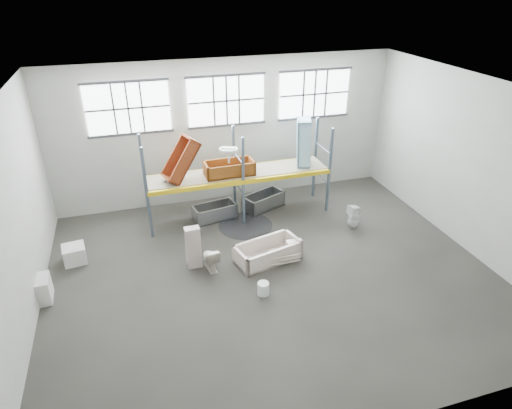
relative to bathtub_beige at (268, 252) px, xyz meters
name	(u,v)px	position (x,y,z in m)	size (l,w,h in m)	color
floor	(272,274)	(-0.09, -0.65, -0.32)	(12.00, 10.00, 0.10)	#45413B
ceiling	(275,91)	(-0.09, -0.65, 4.78)	(12.00, 10.00, 0.10)	silver
wall_back	(227,131)	(-0.09, 4.40, 2.23)	(12.00, 0.10, 5.00)	#A4A398
wall_front	(379,332)	(-0.09, -5.70, 2.23)	(12.00, 0.10, 5.00)	#A7A69B
wall_left	(9,229)	(-6.14, -0.65, 2.23)	(0.10, 10.00, 5.00)	#AFAFA2
wall_right	(473,166)	(5.96, -0.65, 2.23)	(0.10, 10.00, 5.00)	#A8A89C
window_left	(128,108)	(-3.29, 4.29, 3.33)	(2.60, 0.04, 1.60)	white
window_mid	(226,101)	(-0.09, 4.29, 3.33)	(2.60, 0.04, 1.60)	white
window_right	(314,94)	(3.11, 4.29, 3.33)	(2.60, 0.04, 1.60)	white
rack_upright_la	(147,194)	(-3.09, 2.25, 1.23)	(0.08, 0.08, 3.00)	slate
rack_upright_lb	(144,178)	(-3.09, 3.45, 1.23)	(0.08, 0.08, 3.00)	slate
rack_upright_ma	(243,182)	(-0.09, 2.25, 1.23)	(0.08, 0.08, 3.00)	slate
rack_upright_mb	(234,168)	(-0.09, 3.45, 1.23)	(0.08, 0.08, 3.00)	slate
rack_upright_ra	(329,171)	(2.91, 2.25, 1.23)	(0.08, 0.08, 3.00)	slate
rack_upright_rb	(315,158)	(2.91, 3.45, 1.23)	(0.08, 0.08, 3.00)	slate
rack_beam_front	(243,182)	(-0.09, 2.25, 1.23)	(6.00, 0.10, 0.14)	yellow
rack_beam_back	(234,168)	(-0.09, 3.45, 1.23)	(6.00, 0.10, 0.14)	yellow
shelf_deck	(238,172)	(-0.09, 2.85, 1.31)	(5.90, 1.10, 0.03)	gray
wet_patch	(246,226)	(-0.09, 2.05, -0.27)	(1.80, 1.80, 0.00)	black
bathtub_beige	(268,252)	(0.00, 0.00, 0.00)	(1.87, 0.88, 0.55)	beige
cistern_spare	(294,247)	(0.82, -0.01, 0.01)	(0.46, 0.22, 0.44)	#EDDFC6
sink_in_tub	(275,254)	(0.21, -0.02, -0.11)	(0.40, 0.40, 0.14)	#F1DCC7
toilet_beige	(210,258)	(-1.67, 0.06, 0.07)	(0.39, 0.68, 0.69)	silver
cistern_tall	(193,247)	(-2.09, 0.31, 0.35)	(0.41, 0.26, 1.26)	#C3ABA4
toilet_white	(354,217)	(3.24, 0.90, 0.14)	(0.38, 0.38, 0.84)	white
steel_tub_left	(215,212)	(-0.96, 2.81, -0.02)	(1.42, 0.66, 0.52)	#AAADB2
steel_tub_right	(264,201)	(0.86, 3.09, -0.01)	(1.46, 0.68, 0.53)	#989A9E
rust_tub_flat	(229,168)	(-0.42, 2.75, 1.55)	(1.59, 0.74, 0.45)	brown
rust_tub_tilted	(181,159)	(-1.95, 2.76, 2.02)	(1.48, 0.69, 0.42)	#8A3A13
sink_on_shelf	(229,162)	(-0.46, 2.59, 1.82)	(0.58, 0.45, 0.51)	silver
blue_tub_upright	(304,142)	(2.16, 2.82, 2.12)	(1.58, 0.74, 0.44)	#92C1D9
bucket	(263,289)	(-0.59, -1.44, -0.10)	(0.30, 0.30, 0.35)	white
carton_near	(35,291)	(-6.18, -0.03, 0.05)	(0.76, 0.65, 0.65)	silver
carton_far	(74,254)	(-5.34, 1.52, -0.02)	(0.61, 0.61, 0.51)	silver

